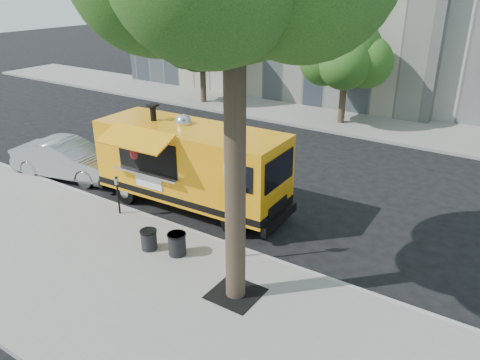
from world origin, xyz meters
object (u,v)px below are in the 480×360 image
Objects in this scene: far_tree_b at (347,52)px; food_truck at (190,164)px; sign_post at (229,203)px; sedan at (68,159)px; parking_meter at (117,190)px; trash_bin_right at (149,239)px; trash_bin_left at (177,243)px; far_tree_a at (202,42)px.

food_truck is (-0.52, -12.13, -2.23)m from far_tree_b.
sign_post is 0.66× the size of sedan.
trash_bin_right is at bearing -24.56° from parking_meter.
food_truck reaches higher than parking_meter.
parking_meter is (-2.00, -14.05, -2.85)m from far_tree_b.
trash_bin_left is 0.89m from trash_bin_right.
sedan reaches higher than parking_meter.
far_tree_b is at bearing -38.09° from sedan.
far_tree_a reaches higher than parking_meter.
far_tree_a is 14.64m from food_truck.
sign_post is at bearing -50.17° from far_tree_a.
far_tree_a is at bearing -177.46° from far_tree_b.
trash_bin_right is (-0.86, -0.23, -0.03)m from trash_bin_left.
far_tree_b is at bearing 91.34° from trash_bin_right.
far_tree_a is 0.77× the size of food_truck.
trash_bin_right is (2.35, -1.08, -0.52)m from parking_meter.
far_tree_b reaches higher than far_tree_a.
far_tree_b reaches higher than parking_meter.
far_tree_a is 17.76m from trash_bin_right.
trash_bin_right is at bearing -158.24° from sign_post.
trash_bin_left is (10.22, -14.50, -3.28)m from far_tree_a.
far_tree_a is at bearing 125.17° from trash_bin_left.
far_tree_b is 1.83× the size of sign_post.
far_tree_b is at bearing 100.15° from sign_post.
trash_bin_right is (0.87, -2.99, -1.13)m from food_truck.
food_truck is at bearing -96.18° from sedan.
far_tree_a is 1.17× the size of sedan.
sign_post is at bearing 21.76° from trash_bin_right.
far_tree_a is at bearing 129.83° from sign_post.
sedan is at bearing -116.25° from far_tree_b.
parking_meter reaches higher than trash_bin_right.
far_tree_a reaches higher than sedan.
far_tree_b reaches higher than sign_post.
trash_bin_left is at bearing -85.33° from far_tree_b.
parking_meter is at bearing -98.10° from far_tree_b.
trash_bin_left is (-1.33, -0.65, -1.35)m from sign_post.
food_truck is (-3.07, 2.12, -0.25)m from sign_post.
trash_bin_right is at bearing -57.57° from far_tree_a.
parking_meter is 2.50m from food_truck.
food_truck is (1.48, 1.92, 0.62)m from parking_meter.
food_truck is 11.77× the size of trash_bin_right.
far_tree_a is 4.01× the size of parking_meter.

